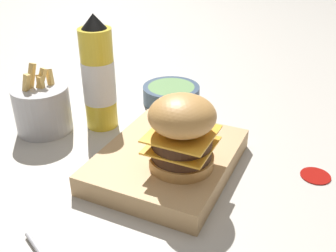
{
  "coord_description": "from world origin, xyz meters",
  "views": [
    {
      "loc": [
        -0.53,
        -0.18,
        0.41
      ],
      "look_at": [
        0.0,
        0.07,
        0.09
      ],
      "focal_mm": 42.0,
      "sensor_mm": 36.0,
      "label": 1
    }
  ],
  "objects": [
    {
      "name": "ground_plane",
      "position": [
        0.0,
        0.0,
        0.0
      ],
      "size": [
        6.0,
        6.0,
        0.0
      ],
      "primitive_type": "plane",
      "color": "#B7B2A8"
    },
    {
      "name": "ketchup_bottle",
      "position": [
        0.09,
        0.27,
        0.11
      ],
      "size": [
        0.07,
        0.07,
        0.24
      ],
      "color": "yellow",
      "rests_on": "ground_plane"
    },
    {
      "name": "burger",
      "position": [
        -0.03,
        0.03,
        0.1
      ],
      "size": [
        0.11,
        0.11,
        0.12
      ],
      "color": "tan",
      "rests_on": "serving_board"
    },
    {
      "name": "side_bowl",
      "position": [
        0.26,
        0.18,
        0.02
      ],
      "size": [
        0.14,
        0.14,
        0.04
      ],
      "color": "#384C66",
      "rests_on": "ground_plane"
    },
    {
      "name": "serving_board",
      "position": [
        0.0,
        0.07,
        0.02
      ],
      "size": [
        0.27,
        0.22,
        0.04
      ],
      "color": "tan",
      "rests_on": "ground_plane"
    },
    {
      "name": "ketchup_puddle",
      "position": [
        0.09,
        -0.18,
        0.0
      ],
      "size": [
        0.05,
        0.05,
        0.0
      ],
      "color": "#9E140F",
      "rests_on": "ground_plane"
    },
    {
      "name": "fries_basket",
      "position": [
        0.02,
        0.37,
        0.05
      ],
      "size": [
        0.11,
        0.11,
        0.15
      ],
      "color": "#B7B7BC",
      "rests_on": "ground_plane"
    }
  ]
}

